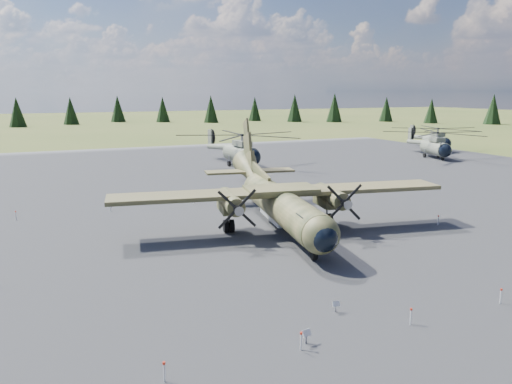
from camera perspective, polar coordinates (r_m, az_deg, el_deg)
name	(u,v)px	position (r m, az deg, el deg)	size (l,w,h in m)	color
ground	(259,250)	(35.60, 0.30, -6.63)	(500.00, 500.00, 0.00)	brown
apron	(213,218)	(44.56, -4.95, -2.95)	(120.00, 120.00, 0.04)	#5C5D61
transport_plane	(277,197)	(40.81, 2.45, -0.57)	(26.99, 24.29, 8.89)	#30381E
helicopter_near	(241,143)	(73.96, -1.78, 5.57)	(20.83, 23.49, 4.89)	slate
helicopter_mid	(435,139)	(88.64, 19.83, 5.67)	(21.81, 22.17, 4.44)	slate
helicopter_far	(436,134)	(100.53, 19.93, 6.21)	(20.41, 21.27, 4.28)	slate
info_placard_left	(306,334)	(23.11, 5.78, -15.88)	(0.47, 0.27, 0.69)	gray
info_placard_right	(336,305)	(26.25, 9.13, -12.62)	(0.41, 0.22, 0.61)	gray
barrier_fence	(253,244)	(35.20, -0.34, -5.97)	(33.12, 29.62, 0.85)	silver
treeline	(273,188)	(32.57, 2.01, 0.48)	(321.47, 321.64, 10.98)	black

